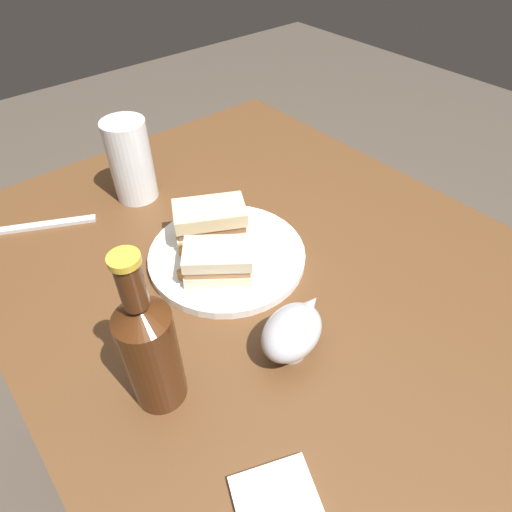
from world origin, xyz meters
TOP-DOWN VIEW (x-y plane):
  - ground_plane at (0.00, 0.00)m, footprint 6.00×6.00m
  - dining_table at (0.00, 0.00)m, footprint 1.15×0.83m
  - plate at (-0.10, -0.04)m, footprint 0.27×0.27m
  - sandwich_half_left at (-0.16, -0.04)m, footprint 0.12×0.14m
  - sandwich_half_right at (-0.07, -0.08)m, footprint 0.12×0.13m
  - potato_wedge_front at (-0.15, -0.08)m, footprint 0.03×0.06m
  - potato_wedge_middle at (-0.10, -0.12)m, footprint 0.03×0.05m
  - potato_wedge_back at (-0.08, -0.11)m, footprint 0.04×0.05m
  - potato_wedge_left_edge at (-0.17, -0.07)m, footprint 0.04×0.06m
  - pint_glass at (-0.37, -0.07)m, footprint 0.08×0.08m
  - gravy_boat at (0.10, -0.09)m, footprint 0.09×0.12m
  - cider_bottle at (0.04, -0.26)m, footprint 0.07×0.07m
  - fork at (-0.39, -0.25)m, footprint 0.10×0.17m

SIDE VIEW (x-z plane):
  - ground_plane at x=0.00m, z-range 0.00..0.00m
  - dining_table at x=0.00m, z-range 0.00..0.75m
  - fork at x=-0.39m, z-range 0.75..0.75m
  - plate at x=-0.10m, z-range 0.75..0.76m
  - potato_wedge_front at x=-0.15m, z-range 0.76..0.78m
  - potato_wedge_back at x=-0.08m, z-range 0.76..0.78m
  - potato_wedge_middle at x=-0.10m, z-range 0.76..0.78m
  - potato_wedge_left_edge at x=-0.17m, z-range 0.76..0.78m
  - sandwich_half_right at x=-0.07m, z-range 0.76..0.82m
  - gravy_boat at x=0.10m, z-range 0.75..0.83m
  - sandwich_half_left at x=-0.16m, z-range 0.76..0.83m
  - pint_glass at x=-0.37m, z-range 0.74..0.90m
  - cider_bottle at x=0.04m, z-range 0.72..0.97m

